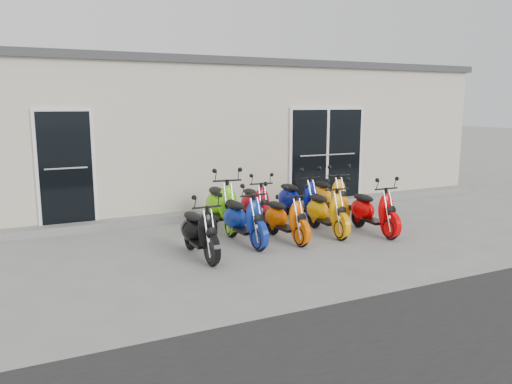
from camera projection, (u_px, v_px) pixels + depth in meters
ground at (270, 238)px, 8.97m from camera, size 80.00×80.00×0.00m
building at (182, 134)px, 13.31m from camera, size 14.00×6.00×3.20m
roof_cap at (180, 69)px, 13.01m from camera, size 14.20×6.20×0.16m
front_step at (228, 212)px, 10.75m from camera, size 14.00×0.40×0.15m
door_left at (66, 165)px, 9.32m from camera, size 1.07×0.08×2.22m
door_right at (327, 152)px, 11.78m from camera, size 2.02×0.08×2.22m
scooter_front_black at (200, 224)px, 7.76m from camera, size 0.57×1.47×1.08m
scooter_front_blue at (244, 212)px, 8.52m from camera, size 0.65×1.56×1.13m
scooter_front_orange_a at (286, 211)px, 8.74m from camera, size 0.60×1.45×1.05m
scooter_front_orange_b at (327, 205)px, 9.19m from camera, size 0.63×1.53×1.11m
scooter_front_red at (374, 204)px, 9.23m from camera, size 0.61×1.52×1.11m
scooter_back_green at (222, 198)px, 9.47m from camera, size 0.78×1.75×1.25m
scooter_back_red at (255, 198)px, 9.91m from camera, size 0.68×1.52×1.09m
scooter_back_blue at (299, 193)px, 10.28m from camera, size 0.74×1.62×1.16m
scooter_back_yellow at (330, 190)px, 10.58m from camera, size 0.71×1.63×1.17m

